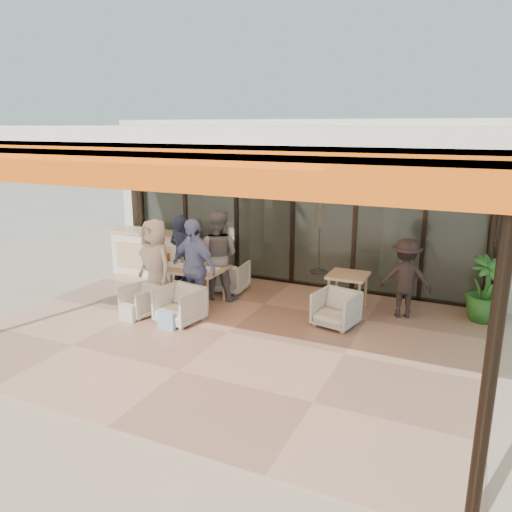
# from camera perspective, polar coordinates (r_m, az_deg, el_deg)

# --- Properties ---
(ground) EXTENTS (70.00, 70.00, 0.00)m
(ground) POSITION_cam_1_polar(r_m,az_deg,el_deg) (8.53, -3.18, -8.83)
(ground) COLOR #C6B293
(ground) RESTS_ON ground
(terrace_floor) EXTENTS (8.00, 6.00, 0.01)m
(terrace_floor) POSITION_cam_1_polar(r_m,az_deg,el_deg) (8.53, -3.18, -8.80)
(terrace_floor) COLOR tan
(terrace_floor) RESTS_ON ground
(terrace_structure) EXTENTS (8.00, 6.00, 3.40)m
(terrace_structure) POSITION_cam_1_polar(r_m,az_deg,el_deg) (7.59, -4.50, 13.50)
(terrace_structure) COLOR silver
(terrace_structure) RESTS_ON ground
(glass_storefront) EXTENTS (8.08, 0.10, 3.20)m
(glass_storefront) POSITION_cam_1_polar(r_m,az_deg,el_deg) (10.71, 4.24, 4.99)
(glass_storefront) COLOR #9EADA3
(glass_storefront) RESTS_ON ground
(interior_block) EXTENTS (9.05, 3.62, 3.52)m
(interior_block) POSITION_cam_1_polar(r_m,az_deg,el_deg) (12.80, 8.03, 9.33)
(interior_block) COLOR silver
(interior_block) RESTS_ON ground
(host_counter) EXTENTS (1.85, 0.65, 1.04)m
(host_counter) POSITION_cam_1_polar(r_m,az_deg,el_deg) (11.86, -11.90, 0.39)
(host_counter) COLOR silver
(host_counter) RESTS_ON ground
(dining_table) EXTENTS (1.50, 0.90, 0.93)m
(dining_table) POSITION_cam_1_polar(r_m,az_deg,el_deg) (9.82, -7.85, -1.49)
(dining_table) COLOR tan
(dining_table) RESTS_ON ground
(chair_far_left) EXTENTS (0.72, 0.69, 0.60)m
(chair_far_left) POSITION_cam_1_polar(r_m,az_deg,el_deg) (10.90, -6.95, -1.92)
(chair_far_left) COLOR silver
(chair_far_left) RESTS_ON ground
(chair_far_right) EXTENTS (0.74, 0.70, 0.72)m
(chair_far_right) POSITION_cam_1_polar(r_m,az_deg,el_deg) (10.48, -3.04, -2.18)
(chair_far_right) COLOR silver
(chair_far_right) RESTS_ON ground
(chair_near_left) EXTENTS (0.76, 0.74, 0.62)m
(chair_near_left) POSITION_cam_1_polar(r_m,az_deg,el_deg) (9.42, -13.02, -4.84)
(chair_near_left) COLOR silver
(chair_near_left) RESTS_ON ground
(chair_near_right) EXTENTS (0.81, 0.78, 0.73)m
(chair_near_right) POSITION_cam_1_polar(r_m,az_deg,el_deg) (8.93, -8.74, -5.36)
(chair_near_right) COLOR silver
(chair_near_right) RESTS_ON ground
(diner_navy) EXTENTS (0.67, 0.50, 1.65)m
(diner_navy) POSITION_cam_1_polar(r_m,az_deg,el_deg) (10.36, -8.48, 0.15)
(diner_navy) COLOR #192037
(diner_navy) RESTS_ON ground
(diner_grey) EXTENTS (0.97, 0.81, 1.80)m
(diner_grey) POSITION_cam_1_polar(r_m,az_deg,el_deg) (9.91, -4.43, 0.06)
(diner_grey) COLOR slate
(diner_grey) RESTS_ON ground
(diner_cream) EXTENTS (0.98, 0.80, 1.72)m
(diner_cream) POSITION_cam_1_polar(r_m,az_deg,el_deg) (9.64, -11.40, -0.88)
(diner_cream) COLOR beige
(diner_cream) RESTS_ON ground
(diner_periwinkle) EXTENTS (1.13, 0.70, 1.80)m
(diner_periwinkle) POSITION_cam_1_polar(r_m,az_deg,el_deg) (9.17, -7.16, -1.25)
(diner_periwinkle) COLOR #6E83B8
(diner_periwinkle) RESTS_ON ground
(tote_bag_cream) EXTENTS (0.30, 0.10, 0.34)m
(tote_bag_cream) POSITION_cam_1_polar(r_m,az_deg,el_deg) (9.18, -14.49, -6.41)
(tote_bag_cream) COLOR silver
(tote_bag_cream) RESTS_ON ground
(tote_bag_blue) EXTENTS (0.30, 0.10, 0.34)m
(tote_bag_blue) POSITION_cam_1_polar(r_m,az_deg,el_deg) (8.70, -10.15, -7.36)
(tote_bag_blue) COLOR #99BFD8
(tote_bag_blue) RESTS_ON ground
(side_table) EXTENTS (0.70, 0.70, 0.74)m
(side_table) POSITION_cam_1_polar(r_m,az_deg,el_deg) (9.39, 10.47, -2.67)
(side_table) COLOR tan
(side_table) RESTS_ON ground
(side_chair) EXTENTS (0.80, 0.76, 0.70)m
(side_chair) POSITION_cam_1_polar(r_m,az_deg,el_deg) (8.79, 9.14, -5.81)
(side_chair) COLOR silver
(side_chair) RESTS_ON ground
(standing_woman) EXTENTS (1.06, 0.76, 1.48)m
(standing_woman) POSITION_cam_1_polar(r_m,az_deg,el_deg) (9.34, 16.65, -2.50)
(standing_woman) COLOR black
(standing_woman) RESTS_ON ground
(potted_palm) EXTENTS (0.94, 0.94, 1.19)m
(potted_palm) POSITION_cam_1_polar(r_m,az_deg,el_deg) (9.70, 24.78, -3.53)
(potted_palm) COLOR #1E5919
(potted_palm) RESTS_ON ground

